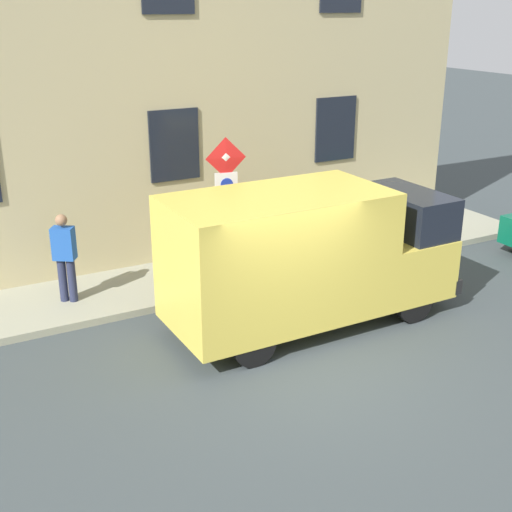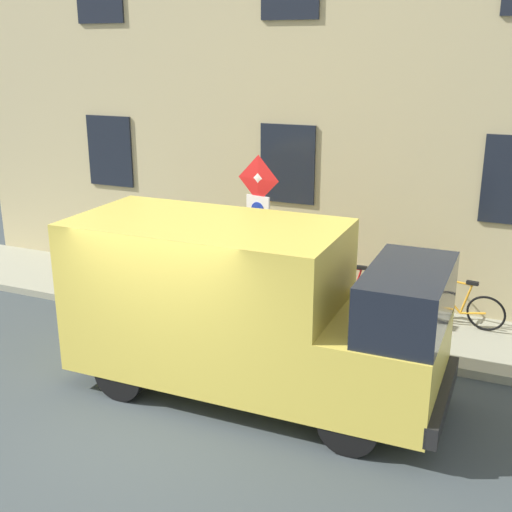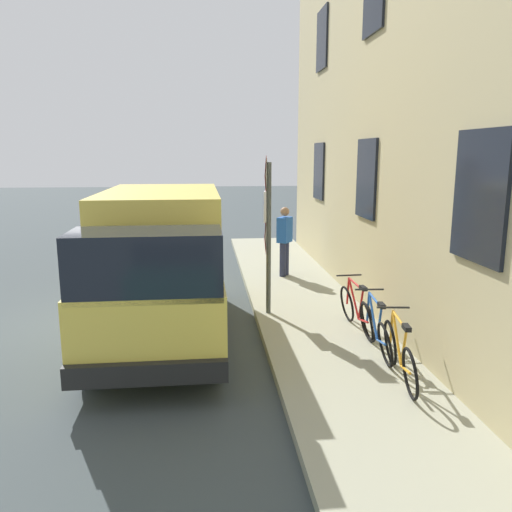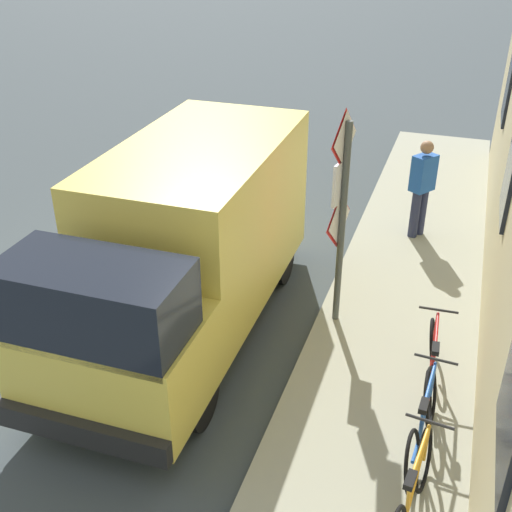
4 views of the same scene
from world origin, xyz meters
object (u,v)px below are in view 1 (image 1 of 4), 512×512
(sign_post_stacked, at_px, (226,198))
(pedestrian, at_px, (65,255))
(bicycle_red, at_px, (246,239))
(bicycle_orange, at_px, (319,226))
(delivery_van, at_px, (307,254))
(bicycle_blue, at_px, (283,233))

(sign_post_stacked, xyz_separation_m, pedestrian, (0.82, 2.97, -0.90))
(pedestrian, bearing_deg, bicycle_red, -48.41)
(bicycle_orange, bearing_deg, bicycle_red, 7.16)
(delivery_van, relative_size, bicycle_red, 3.12)
(bicycle_blue, bearing_deg, sign_post_stacked, 37.66)
(bicycle_orange, relative_size, bicycle_red, 1.00)
(bicycle_orange, height_order, bicycle_blue, same)
(delivery_van, bearing_deg, pedestrian, 142.51)
(delivery_van, height_order, bicycle_red, delivery_van)
(delivery_van, xyz_separation_m, bicycle_orange, (3.34, -2.48, -0.82))
(bicycle_orange, bearing_deg, bicycle_blue, 7.15)
(delivery_van, bearing_deg, bicycle_blue, 65.28)
(sign_post_stacked, distance_m, pedestrian, 3.21)
(sign_post_stacked, relative_size, bicycle_red, 1.68)
(bicycle_orange, distance_m, bicycle_red, 1.94)
(sign_post_stacked, relative_size, delivery_van, 0.54)
(delivery_van, height_order, pedestrian, delivery_van)
(pedestrian, bearing_deg, delivery_van, -93.85)
(bicycle_blue, distance_m, bicycle_red, 0.97)
(sign_post_stacked, bearing_deg, pedestrian, 74.54)
(delivery_van, xyz_separation_m, pedestrian, (2.72, 3.61, -0.26))
(sign_post_stacked, distance_m, bicycle_blue, 2.96)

